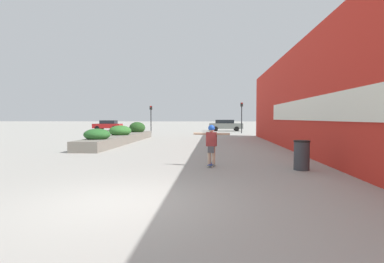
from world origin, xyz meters
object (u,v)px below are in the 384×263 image
(car_leftmost, at_px, (108,125))
(traffic_light_left, at_px, (151,114))
(skateboard, at_px, (211,165))
(car_center_left, at_px, (226,125))
(traffic_light_right, at_px, (242,112))
(skateboarder, at_px, (211,140))
(trash_bin, at_px, (302,155))

(car_leftmost, bearing_deg, traffic_light_left, -130.92)
(skateboard, height_order, traffic_light_left, traffic_light_left)
(skateboard, relative_size, traffic_light_left, 0.21)
(car_center_left, relative_size, traffic_light_left, 1.41)
(traffic_light_right, bearing_deg, car_leftmost, 159.93)
(skateboarder, bearing_deg, skateboard, 11.03)
(trash_bin, xyz_separation_m, traffic_light_right, (0.28, 24.72, 1.92))
(car_leftmost, height_order, traffic_light_left, traffic_light_left)
(skateboard, bearing_deg, traffic_light_right, 93.10)
(skateboard, xyz_separation_m, traffic_light_left, (-7.34, 24.29, 2.15))
(skateboarder, bearing_deg, car_leftmost, 126.89)
(traffic_light_left, relative_size, traffic_light_right, 0.90)
(traffic_light_right, bearing_deg, traffic_light_left, 179.59)
(traffic_light_left, bearing_deg, car_center_left, 32.49)
(traffic_light_left, bearing_deg, trash_bin, -67.19)
(car_center_left, bearing_deg, car_leftmost, -92.87)
(car_leftmost, bearing_deg, skateboarder, -154.14)
(skateboard, xyz_separation_m, car_center_left, (1.76, 30.09, 0.74))
(trash_bin, bearing_deg, skateboard, 170.84)
(car_center_left, bearing_deg, traffic_light_right, 15.38)
(car_leftmost, xyz_separation_m, traffic_light_left, (7.65, -6.63, 1.44))
(skateboarder, relative_size, car_leftmost, 0.37)
(skateboarder, height_order, trash_bin, skateboarder)
(traffic_light_left, bearing_deg, car_leftmost, 139.08)
(skateboard, relative_size, car_leftmost, 0.17)
(skateboard, bearing_deg, skateboarder, -168.97)
(skateboard, xyz_separation_m, trash_bin, (3.09, -0.50, 0.44))
(skateboarder, xyz_separation_m, car_center_left, (1.76, 30.09, -0.15))
(trash_bin, height_order, car_center_left, car_center_left)
(car_center_left, bearing_deg, skateboarder, -3.34)
(skateboarder, height_order, traffic_light_left, traffic_light_left)
(car_leftmost, bearing_deg, traffic_light_right, -110.07)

